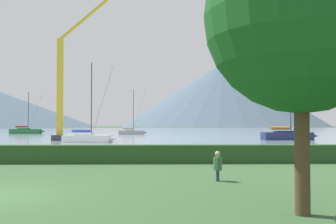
% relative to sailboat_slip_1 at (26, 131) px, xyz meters
% --- Properties ---
extents(harbor_water, '(320.00, 246.00, 0.00)m').
position_rel_sailboat_slip_1_xyz_m(harbor_water, '(28.96, 47.69, -0.73)').
color(harbor_water, '#8499A8').
rests_on(harbor_water, ground_plane).
extents(hedge_line, '(80.00, 1.20, 1.11)m').
position_rel_sailboat_slip_1_xyz_m(hedge_line, '(28.96, -78.31, -0.18)').
color(hedge_line, '#284C23').
rests_on(hedge_line, ground_plane).
extents(sailboat_slip_1, '(8.87, 2.92, 10.74)m').
position_rel_sailboat_slip_1_xyz_m(sailboat_slip_1, '(0.00, 0.00, 0.00)').
color(sailboat_slip_1, '#236B38').
rests_on(sailboat_slip_1, harbor_water).
extents(sailboat_slip_2, '(7.35, 3.20, 10.47)m').
position_rel_sailboat_slip_1_xyz_m(sailboat_slip_2, '(25.16, -50.90, -0.12)').
color(sailboat_slip_2, white).
rests_on(sailboat_slip_2, harbor_water).
extents(sailboat_slip_3, '(6.95, 2.12, 10.77)m').
position_rel_sailboat_slip_1_xyz_m(sailboat_slip_3, '(27.79, -7.51, -0.13)').
color(sailboat_slip_3, '#9E9EA3').
rests_on(sailboat_slip_3, harbor_water).
extents(sailboat_slip_4, '(8.72, 2.93, 10.11)m').
position_rel_sailboat_slip_1_xyz_m(sailboat_slip_4, '(54.08, -42.80, -0.02)').
color(sailboat_slip_4, navy).
rests_on(sailboat_slip_4, harbor_water).
extents(person_seated_viewer, '(0.36, 0.56, 1.25)m').
position_rel_sailboat_slip_1_xyz_m(person_seated_viewer, '(36.92, -86.09, -0.04)').
color(person_seated_viewer, '#2D3347').
rests_on(person_seated_viewer, ground_plane).
extents(park_tree, '(5.16, 5.16, 8.45)m').
position_rel_sailboat_slip_1_xyz_m(park_tree, '(38.39, -92.32, 4.82)').
color(park_tree, '#4C3823').
rests_on(park_tree, ground_plane).
extents(dock_crane, '(8.39, 2.00, 21.50)m').
position_rel_sailboat_slip_1_xyz_m(dock_crane, '(20.07, -44.06, 6.37)').
color(dock_crane, '#333338').
rests_on(dock_crane, ground_plane).
extents(distant_hill_central_peak, '(207.54, 207.54, 66.20)m').
position_rel_sailboat_slip_1_xyz_m(distant_hill_central_peak, '(99.36, 296.73, 32.37)').
color(distant_hill_central_peak, '#4C6070').
rests_on(distant_hill_central_peak, ground_plane).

